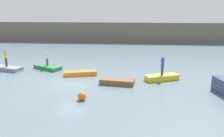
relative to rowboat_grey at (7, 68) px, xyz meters
name	(u,v)px	position (x,y,z in m)	size (l,w,h in m)	color
ground_plane	(71,83)	(8.03, -3.97, -0.20)	(120.00, 120.00, 0.00)	slate
embankment_wall	(105,32)	(8.03, 21.85, 1.69)	(80.00, 1.20, 3.78)	#666056
rowboat_grey	(7,68)	(0.00, 0.00, 0.00)	(3.44, 1.21, 0.40)	gray
rowboat_green	(48,67)	(4.19, 0.88, -0.01)	(3.20, 1.25, 0.38)	#2D7F47
rowboat_orange	(80,73)	(8.31, -1.27, 0.02)	(3.19, 0.95, 0.43)	orange
rowboat_brown	(117,82)	(12.14, -3.78, 0.03)	(2.99, 1.17, 0.47)	brown
rowboat_yellow	(162,77)	(16.21, -2.20, 0.05)	(3.12, 1.01, 0.50)	gold
person_white_shirt	(47,58)	(4.19, 0.88, 1.08)	(0.32, 0.32, 1.63)	#4C4C56
person_blue_shirt	(163,65)	(16.21, -2.20, 1.28)	(0.32, 0.32, 1.75)	#38332D
person_yellow_shirt	(6,57)	(0.00, 0.00, 1.20)	(0.32, 0.32, 1.80)	#38332D
mooring_buoy	(82,96)	(9.83, -7.74, 0.12)	(0.64, 0.64, 0.64)	orange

